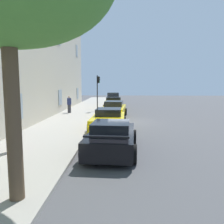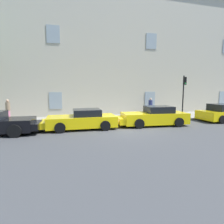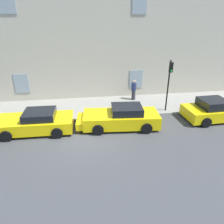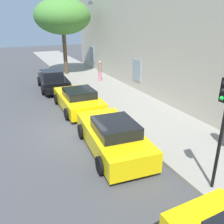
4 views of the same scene
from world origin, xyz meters
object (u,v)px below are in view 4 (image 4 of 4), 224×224
sportscar_yellow_flank (77,99)px  traffic_light (223,114)px  sportscar_red_lead (54,81)px  sportscar_white_middle (111,134)px  tree_near_kerb (62,16)px  pedestrian_strolling (100,71)px

sportscar_yellow_flank → traffic_light: (9.04, 1.50, 2.04)m
sportscar_red_lead → sportscar_white_middle: (9.96, 0.22, -0.01)m
sportscar_yellow_flank → traffic_light: size_ratio=1.36×
sportscar_red_lead → traffic_light: size_ratio=1.31×
sportscar_yellow_flank → tree_near_kerb: bearing=169.2°
sportscar_white_middle → sportscar_red_lead: bearing=-178.7°
sportscar_yellow_flank → pedestrian_strolling: pedestrian_strolling is taller
tree_near_kerb → sportscar_yellow_flank: bearing=-10.8°
tree_near_kerb → pedestrian_strolling: size_ratio=3.92×
sportscar_yellow_flank → sportscar_white_middle: (5.22, -0.18, 0.03)m
sportscar_yellow_flank → traffic_light: bearing=9.4°
tree_near_kerb → sportscar_white_middle: bearing=-7.7°
pedestrian_strolling → tree_near_kerb: bearing=-155.5°
sportscar_red_lead → sportscar_white_middle: sportscar_white_middle is taller
sportscar_red_lead → tree_near_kerb: (-4.46, 2.16, 4.64)m
traffic_light → sportscar_white_middle: bearing=-156.3°
sportscar_yellow_flank → pedestrian_strolling: size_ratio=2.88×
sportscar_yellow_flank → pedestrian_strolling: 6.31m
sportscar_red_lead → sportscar_white_middle: 9.97m
sportscar_red_lead → traffic_light: (13.78, 1.90, 2.00)m
sportscar_red_lead → sportscar_yellow_flank: (4.75, 0.40, -0.04)m
sportscar_red_lead → tree_near_kerb: tree_near_kerb is taller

